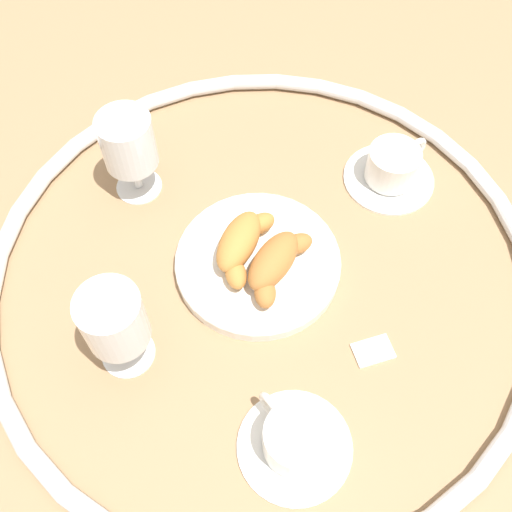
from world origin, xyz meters
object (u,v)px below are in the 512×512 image
object	(u,v)px
coffee_cup_near	(392,168)
sugar_packet	(373,350)
croissant_small	(276,263)
juice_glass_left	(128,145)
coffee_cup_far	(295,440)
croissant_large	(241,243)
juice_glass_right	(115,323)
pastry_plate	(256,263)

from	to	relation	value
coffee_cup_near	sugar_packet	size ratio (longest dim) A/B	2.72
croissant_small	juice_glass_left	bearing A→B (deg)	-67.96
coffee_cup_near	coffee_cup_far	world-z (taller)	same
croissant_large	juice_glass_right	bearing A→B (deg)	14.85
croissant_large	croissant_small	bearing A→B (deg)	116.06
croissant_large	coffee_cup_near	bearing A→B (deg)	-177.48
pastry_plate	croissant_large	bearing A→B (deg)	-64.80
coffee_cup_far	pastry_plate	bearing A→B (deg)	-109.64
croissant_large	coffee_cup_near	world-z (taller)	croissant_large
juice_glass_left	sugar_packet	bearing A→B (deg)	110.81
coffee_cup_near	juice_glass_left	bearing A→B (deg)	-27.74
pastry_plate	croissant_small	distance (m)	0.04
pastry_plate	coffee_cup_far	size ratio (longest dim) A/B	1.67
juice_glass_right	coffee_cup_near	bearing A→B (deg)	-172.14
pastry_plate	sugar_packet	world-z (taller)	pastry_plate
croissant_large	sugar_packet	bearing A→B (deg)	110.69
coffee_cup_near	juice_glass_left	distance (m)	0.38
juice_glass_right	croissant_small	bearing A→B (deg)	-179.50
croissant_large	sugar_packet	world-z (taller)	croissant_large
pastry_plate	coffee_cup_far	xyz separation A→B (m)	(0.08, 0.23, 0.01)
croissant_large	coffee_cup_far	bearing A→B (deg)	74.07
pastry_plate	coffee_cup_far	bearing A→B (deg)	70.36
pastry_plate	juice_glass_left	xyz separation A→B (m)	(0.08, -0.21, 0.08)
croissant_small	sugar_packet	distance (m)	0.17
sugar_packet	croissant_large	bearing A→B (deg)	-56.77
croissant_small	juice_glass_right	world-z (taller)	juice_glass_right
coffee_cup_near	coffee_cup_far	distance (m)	0.43
pastry_plate	juice_glass_right	distance (m)	0.22
coffee_cup_near	juice_glass_left	xyz separation A→B (m)	(0.33, -0.18, 0.07)
juice_glass_right	juice_glass_left	bearing A→B (deg)	-117.10
croissant_large	juice_glass_right	xyz separation A→B (m)	(0.19, 0.05, 0.05)
croissant_large	coffee_cup_far	world-z (taller)	croissant_large
sugar_packet	juice_glass_left	bearing A→B (deg)	-56.65
pastry_plate	sugar_packet	distance (m)	0.19
juice_glass_left	juice_glass_right	xyz separation A→B (m)	(0.12, 0.24, -0.00)
croissant_small	coffee_cup_far	size ratio (longest dim) A/B	0.90
juice_glass_left	coffee_cup_far	bearing A→B (deg)	89.83
croissant_large	pastry_plate	bearing A→B (deg)	115.20
juice_glass_left	pastry_plate	bearing A→B (deg)	111.40
pastry_plate	croissant_small	world-z (taller)	croissant_small
pastry_plate	sugar_packet	xyz separation A→B (m)	(-0.07, 0.18, -0.01)
pastry_plate	croissant_small	xyz separation A→B (m)	(-0.01, 0.03, 0.03)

